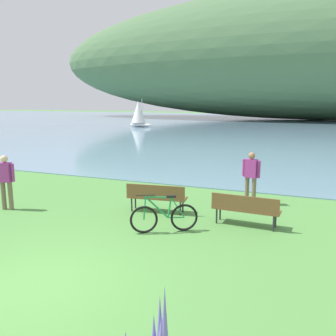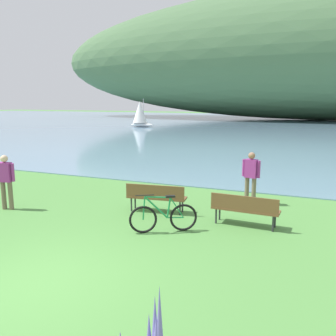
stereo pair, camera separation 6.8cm
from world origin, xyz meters
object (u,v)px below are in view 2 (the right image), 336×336
Objects in this scene: person_at_shoreline at (251,175)px; sailboat_nearest_to_shore at (140,114)px; park_bench_near_camera at (245,208)px; bicycle_leaning_near_bench at (163,217)px; park_bench_further_along at (156,196)px; person_on_the_grass at (6,179)px.

sailboat_nearest_to_shore is (-18.91, 29.59, 0.73)m from person_at_shoreline.
sailboat_nearest_to_shore is at bearing 121.03° from park_bench_near_camera.
bicycle_leaning_near_bench is 37.32m from sailboat_nearest_to_shore.
person_at_shoreline is 35.12m from sailboat_nearest_to_shore.
bicycle_leaning_near_bench is at bearing -59.46° from park_bench_further_along.
person_at_shoreline is at bearing -57.41° from sailboat_nearest_to_shore.
park_bench_near_camera is at bearing 33.29° from bicycle_leaning_near_bench.
sailboat_nearest_to_shore is (-19.15, 31.83, 1.18)m from park_bench_near_camera.
park_bench_further_along is (-2.71, 0.23, 0.00)m from park_bench_near_camera.
park_bench_near_camera is 37.17m from sailboat_nearest_to_shore.
bicycle_leaning_near_bench is 3.87m from person_at_shoreline.
person_at_shoreline is at bearing 39.20° from park_bench_further_along.
person_at_shoreline is (-0.24, 2.25, 0.46)m from park_bench_near_camera.
park_bench_further_along is at bearing -62.52° from sailboat_nearest_to_shore.
park_bench_near_camera is 2.30m from person_at_shoreline.
park_bench_near_camera and park_bench_further_along have the same top height.
bicycle_leaning_near_bench is at bearing -146.71° from park_bench_near_camera.
person_at_shoreline is at bearing 64.93° from bicycle_leaning_near_bench.
park_bench_near_camera is 0.99× the size of park_bench_further_along.
sailboat_nearest_to_shore is (-16.44, 31.60, 1.18)m from park_bench_further_along.
person_at_shoreline is at bearing 96.00° from park_bench_near_camera.
person_at_shoreline is 1.00× the size of person_on_the_grass.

